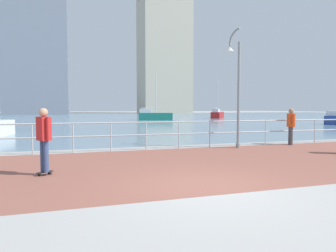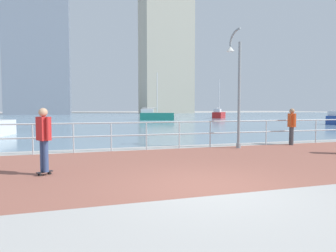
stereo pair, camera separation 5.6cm
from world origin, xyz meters
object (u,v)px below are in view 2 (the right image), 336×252
(sailboat_blue, at_px, (219,114))
(sailboat_red, at_px, (156,116))
(bystander, at_px, (292,123))
(skateboarder, at_px, (44,135))
(lamppost, at_px, (236,82))

(sailboat_blue, relative_size, sailboat_red, 0.99)
(bystander, bearing_deg, sailboat_blue, 68.40)
(skateboarder, xyz_separation_m, sailboat_red, (11.45, 32.59, -0.38))
(lamppost, relative_size, sailboat_blue, 0.76)
(sailboat_blue, bearing_deg, lamppost, -115.64)
(lamppost, bearing_deg, sailboat_blue, 64.36)
(skateboarder, distance_m, sailboat_blue, 44.41)
(lamppost, xyz_separation_m, sailboat_red, (4.20, 29.37, -2.14))
(bystander, xyz_separation_m, sailboat_blue, (13.56, 34.24, -0.36))
(bystander, height_order, sailboat_blue, sailboat_blue)
(lamppost, bearing_deg, bystander, 1.70)
(sailboat_blue, bearing_deg, skateboarder, -122.28)
(lamppost, bearing_deg, skateboarder, -156.04)
(sailboat_red, bearing_deg, skateboarder, -109.35)
(skateboarder, relative_size, bystander, 1.01)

